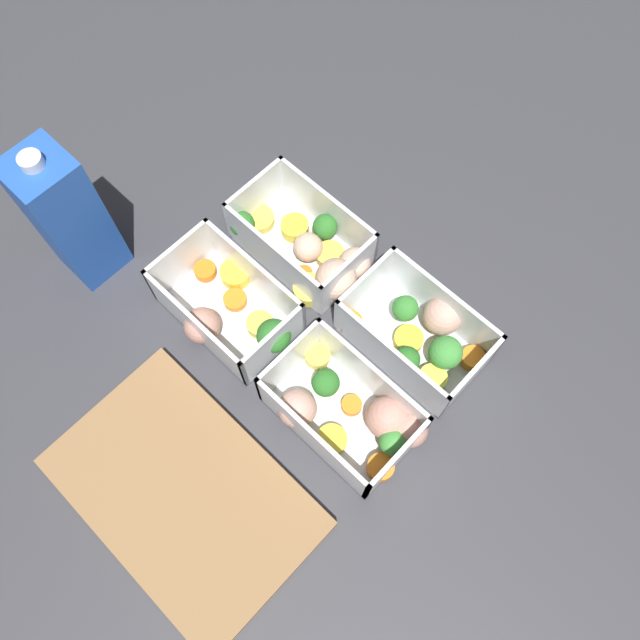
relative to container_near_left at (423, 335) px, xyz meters
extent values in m
plane|color=#38383D|center=(0.10, 0.07, -0.03)|extent=(4.00, 4.00, 0.00)
cube|color=white|center=(0.01, 0.01, -0.02)|extent=(0.16, 0.10, 0.00)
cube|color=white|center=(0.01, -0.04, 0.01)|extent=(0.16, 0.01, 0.07)
cube|color=white|center=(0.01, 0.05, 0.01)|extent=(0.16, 0.01, 0.07)
cube|color=white|center=(-0.07, 0.01, 0.01)|extent=(0.01, 0.10, 0.07)
cube|color=white|center=(0.09, 0.01, 0.01)|extent=(0.01, 0.10, 0.07)
cylinder|color=orange|center=(0.08, 0.04, -0.02)|extent=(0.04, 0.04, 0.01)
cylinder|color=#407A37|center=(-0.01, 0.04, -0.01)|extent=(0.01, 0.01, 0.02)
sphere|color=#2D7228|center=(-0.01, 0.04, 0.01)|extent=(0.03, 0.03, 0.03)
cylinder|color=#519448|center=(-0.03, 0.00, -0.02)|extent=(0.01, 0.01, 0.01)
sphere|color=#42933D|center=(-0.03, 0.00, 0.00)|extent=(0.04, 0.04, 0.04)
cylinder|color=#DBC647|center=(-0.04, 0.03, -0.01)|extent=(0.05, 0.05, 0.02)
sphere|color=#D19E8C|center=(0.00, -0.03, 0.00)|extent=(0.06, 0.06, 0.05)
cylinder|color=#49883F|center=(0.04, -0.01, -0.02)|extent=(0.01, 0.01, 0.01)
sphere|color=#388433|center=(0.04, -0.01, 0.00)|extent=(0.03, 0.03, 0.03)
cylinder|color=yellow|center=(0.01, 0.01, -0.01)|extent=(0.04, 0.04, 0.01)
cylinder|color=orange|center=(-0.06, -0.02, -0.01)|extent=(0.04, 0.04, 0.02)
cube|color=white|center=(0.19, 0.01, -0.02)|extent=(0.16, 0.10, 0.00)
cube|color=white|center=(0.19, -0.04, 0.01)|extent=(0.16, 0.01, 0.07)
cube|color=white|center=(0.19, 0.05, 0.01)|extent=(0.16, 0.01, 0.07)
cube|color=white|center=(0.11, 0.01, 0.01)|extent=(0.01, 0.10, 0.07)
cube|color=white|center=(0.27, 0.01, 0.01)|extent=(0.01, 0.10, 0.07)
sphere|color=beige|center=(0.12, -0.01, 0.00)|extent=(0.05, 0.05, 0.04)
sphere|color=beige|center=(0.18, 0.01, 0.00)|extent=(0.04, 0.04, 0.04)
cylinder|color=orange|center=(0.16, 0.03, -0.01)|extent=(0.03, 0.03, 0.02)
cylinder|color=yellow|center=(0.21, -0.01, -0.01)|extent=(0.05, 0.05, 0.02)
cylinder|color=#DBC647|center=(0.26, 0.02, -0.02)|extent=(0.05, 0.05, 0.01)
cylinder|color=#407A37|center=(0.18, -0.03, -0.02)|extent=(0.01, 0.01, 0.01)
sphere|color=#2D7228|center=(0.18, -0.03, 0.00)|extent=(0.03, 0.03, 0.03)
sphere|color=beige|center=(0.12, 0.02, 0.00)|extent=(0.07, 0.07, 0.05)
cylinder|color=#407A37|center=(0.26, 0.04, -0.02)|extent=(0.01, 0.01, 0.01)
sphere|color=#2D7228|center=(0.26, 0.04, 0.00)|extent=(0.03, 0.03, 0.03)
cylinder|color=#DBC647|center=(0.15, -0.01, -0.01)|extent=(0.05, 0.05, 0.01)
cylinder|color=#DBC647|center=(0.14, 0.05, -0.01)|extent=(0.04, 0.04, 0.02)
cube|color=white|center=(0.01, 0.13, -0.02)|extent=(0.16, 0.10, 0.00)
cube|color=white|center=(0.01, 0.08, 0.01)|extent=(0.16, 0.01, 0.07)
cube|color=white|center=(0.01, 0.18, 0.01)|extent=(0.16, 0.01, 0.07)
cube|color=white|center=(-0.07, 0.13, 0.01)|extent=(0.01, 0.10, 0.07)
cube|color=white|center=(0.09, 0.13, 0.01)|extent=(0.01, 0.10, 0.07)
sphere|color=#D19E8C|center=(0.04, 0.16, 0.00)|extent=(0.06, 0.06, 0.04)
cylinder|color=#519448|center=(-0.06, 0.12, -0.01)|extent=(0.01, 0.01, 0.02)
sphere|color=#42933D|center=(-0.06, 0.12, 0.00)|extent=(0.03, 0.03, 0.03)
sphere|color=tan|center=(-0.03, 0.10, 0.00)|extent=(0.07, 0.07, 0.05)
cylinder|color=#407A37|center=(0.04, 0.12, -0.02)|extent=(0.01, 0.01, 0.01)
sphere|color=#2D7228|center=(0.04, 0.12, 0.00)|extent=(0.03, 0.03, 0.03)
cylinder|color=orange|center=(-0.06, 0.14, -0.01)|extent=(0.03, 0.03, 0.02)
cylinder|color=#DBC647|center=(0.07, 0.10, -0.01)|extent=(0.04, 0.04, 0.01)
cylinder|color=orange|center=(0.01, 0.11, -0.02)|extent=(0.03, 0.03, 0.01)
cylinder|color=yellow|center=(-0.01, 0.16, -0.01)|extent=(0.05, 0.05, 0.01)
sphere|color=tan|center=(-0.06, 0.09, 0.00)|extent=(0.05, 0.05, 0.04)
cube|color=white|center=(0.19, 0.13, -0.02)|extent=(0.16, 0.10, 0.00)
cube|color=white|center=(0.19, 0.08, 0.01)|extent=(0.16, 0.01, 0.07)
cube|color=white|center=(0.19, 0.18, 0.01)|extent=(0.16, 0.01, 0.07)
cube|color=white|center=(0.11, 0.13, 0.01)|extent=(0.01, 0.10, 0.07)
cube|color=white|center=(0.27, 0.13, 0.01)|extent=(0.01, 0.10, 0.07)
cylinder|color=#DBC647|center=(0.15, 0.12, -0.01)|extent=(0.04, 0.04, 0.01)
sphere|color=tan|center=(0.19, 0.17, 0.00)|extent=(0.06, 0.06, 0.04)
cylinder|color=orange|center=(0.20, 0.12, -0.02)|extent=(0.04, 0.04, 0.01)
cylinder|color=yellow|center=(0.22, 0.09, -0.01)|extent=(0.04, 0.04, 0.02)
cylinder|color=#407A37|center=(0.12, 0.12, -0.01)|extent=(0.01, 0.01, 0.02)
sphere|color=#2D7228|center=(0.12, 0.12, 0.01)|extent=(0.04, 0.04, 0.04)
cylinder|color=orange|center=(0.25, 0.11, -0.02)|extent=(0.03, 0.03, 0.01)
cube|color=blue|center=(0.37, 0.19, 0.07)|extent=(0.07, 0.07, 0.19)
cylinder|color=white|center=(0.37, 0.19, 0.17)|extent=(0.02, 0.02, 0.01)
cube|color=olive|center=(0.07, 0.31, -0.02)|extent=(0.28, 0.18, 0.02)
camera|label=1|loc=(-0.10, 0.28, 0.67)|focal=35.00mm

